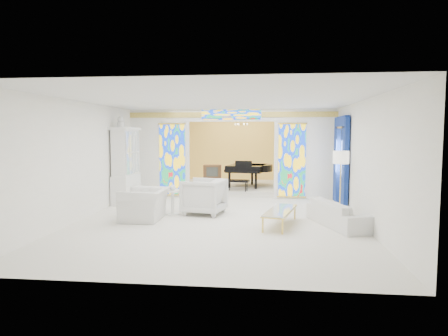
# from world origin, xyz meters

# --- Properties ---
(floor) EXTENTS (12.00, 12.00, 0.00)m
(floor) POSITION_xyz_m (0.00, 0.00, 0.00)
(floor) COLOR silver
(floor) RESTS_ON ground
(ceiling) EXTENTS (7.00, 12.00, 0.02)m
(ceiling) POSITION_xyz_m (0.00, 0.00, 3.00)
(ceiling) COLOR silver
(ceiling) RESTS_ON wall_back
(wall_back) EXTENTS (7.00, 0.02, 3.00)m
(wall_back) POSITION_xyz_m (0.00, 6.00, 1.50)
(wall_back) COLOR white
(wall_back) RESTS_ON floor
(wall_front) EXTENTS (7.00, 0.02, 3.00)m
(wall_front) POSITION_xyz_m (0.00, -6.00, 1.50)
(wall_front) COLOR white
(wall_front) RESTS_ON floor
(wall_left) EXTENTS (0.02, 12.00, 3.00)m
(wall_left) POSITION_xyz_m (-3.50, 0.00, 1.50)
(wall_left) COLOR white
(wall_left) RESTS_ON floor
(wall_right) EXTENTS (0.02, 12.00, 3.00)m
(wall_right) POSITION_xyz_m (3.50, 0.00, 1.50)
(wall_right) COLOR white
(wall_right) RESTS_ON floor
(partition_wall) EXTENTS (7.00, 0.22, 3.00)m
(partition_wall) POSITION_xyz_m (0.00, 2.00, 1.65)
(partition_wall) COLOR white
(partition_wall) RESTS_ON floor
(stained_glass_left) EXTENTS (0.90, 0.04, 2.40)m
(stained_glass_left) POSITION_xyz_m (-2.03, 1.89, 1.30)
(stained_glass_left) COLOR gold
(stained_glass_left) RESTS_ON partition_wall
(stained_glass_right) EXTENTS (0.90, 0.04, 2.40)m
(stained_glass_right) POSITION_xyz_m (2.03, 1.89, 1.30)
(stained_glass_right) COLOR gold
(stained_glass_right) RESTS_ON partition_wall
(stained_glass_transom) EXTENTS (2.00, 0.04, 0.34)m
(stained_glass_transom) POSITION_xyz_m (0.00, 1.89, 2.82)
(stained_glass_transom) COLOR gold
(stained_glass_transom) RESTS_ON partition_wall
(alcove_platform) EXTENTS (6.80, 3.80, 0.18)m
(alcove_platform) POSITION_xyz_m (0.00, 4.10, 0.09)
(alcove_platform) COLOR silver
(alcove_platform) RESTS_ON floor
(gold_curtain_back) EXTENTS (6.70, 0.10, 2.90)m
(gold_curtain_back) POSITION_xyz_m (0.00, 5.88, 1.50)
(gold_curtain_back) COLOR #FDC458
(gold_curtain_back) RESTS_ON wall_back
(chandelier) EXTENTS (0.48, 0.48, 0.30)m
(chandelier) POSITION_xyz_m (0.20, 4.00, 2.55)
(chandelier) COLOR gold
(chandelier) RESTS_ON ceiling
(blue_drapes) EXTENTS (0.14, 1.85, 2.65)m
(blue_drapes) POSITION_xyz_m (3.40, 0.70, 1.58)
(blue_drapes) COLOR navy
(blue_drapes) RESTS_ON wall_right
(china_cabinet) EXTENTS (0.56, 1.46, 2.72)m
(china_cabinet) POSITION_xyz_m (-3.22, 0.60, 1.17)
(china_cabinet) COLOR white
(china_cabinet) RESTS_ON floor
(armchair_left) EXTENTS (1.08, 1.23, 0.79)m
(armchair_left) POSITION_xyz_m (-1.89, -1.75, 0.40)
(armchair_left) COLOR silver
(armchair_left) RESTS_ON floor
(armchair_right) EXTENTS (1.25, 1.23, 0.97)m
(armchair_right) POSITION_xyz_m (-0.50, -0.87, 0.49)
(armchair_right) COLOR silver
(armchair_right) RESTS_ON floor
(sofa) EXTENTS (1.43, 2.21, 0.60)m
(sofa) POSITION_xyz_m (2.95, -1.92, 0.30)
(sofa) COLOR white
(sofa) RESTS_ON floor
(side_table) EXTENTS (0.70, 0.70, 0.67)m
(side_table) POSITION_xyz_m (-1.33, -1.04, 0.44)
(side_table) COLOR white
(side_table) RESTS_ON floor
(vase) EXTENTS (0.20, 0.20, 0.19)m
(vase) POSITION_xyz_m (-1.33, -1.04, 0.76)
(vase) COLOR white
(vase) RESTS_ON side_table
(coffee_table) EXTENTS (0.92, 1.81, 0.39)m
(coffee_table) POSITION_xyz_m (1.53, -2.04, 0.35)
(coffee_table) COLOR silver
(coffee_table) RESTS_ON floor
(floor_lamp) EXTENTS (0.45, 0.45, 1.73)m
(floor_lamp) POSITION_xyz_m (3.16, -0.67, 1.48)
(floor_lamp) COLOR gold
(floor_lamp) RESTS_ON floor
(grand_piano) EXTENTS (1.88, 2.61, 1.01)m
(grand_piano) POSITION_xyz_m (0.57, 3.69, 0.86)
(grand_piano) COLOR black
(grand_piano) RESTS_ON alcove_platform
(tv_console) EXTENTS (0.73, 0.53, 0.80)m
(tv_console) POSITION_xyz_m (-0.89, 3.70, 0.70)
(tv_console) COLOR brown
(tv_console) RESTS_ON alcove_platform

